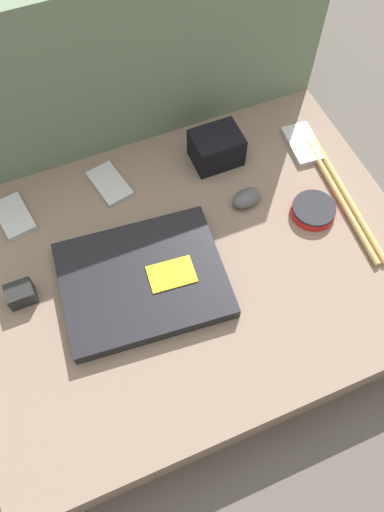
{
  "coord_description": "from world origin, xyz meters",
  "views": [
    {
      "loc": [
        -0.19,
        -0.45,
        1.0
      ],
      "look_at": [
        0.0,
        0.0,
        0.13
      ],
      "focal_mm": 35.0,
      "sensor_mm": 36.0,
      "label": 1
    }
  ],
  "objects_px": {
    "computer_mouse": "(247,198)",
    "camera_pouch": "(216,148)",
    "laptop": "(143,280)",
    "phone_silver": "(14,217)",
    "phone_small": "(303,144)",
    "charger_brick": "(21,294)",
    "speaker_puck": "(313,210)",
    "phone_black": "(110,184)"
  },
  "relations": [
    {
      "from": "laptop",
      "to": "charger_brick",
      "type": "bearing_deg",
      "value": 170.79
    },
    {
      "from": "computer_mouse",
      "to": "charger_brick",
      "type": "height_order",
      "value": "charger_brick"
    },
    {
      "from": "computer_mouse",
      "to": "phone_silver",
      "type": "bearing_deg",
      "value": 151.86
    },
    {
      "from": "speaker_puck",
      "to": "phone_silver",
      "type": "xyz_separation_m",
      "value": [
        -0.59,
        0.23,
        -0.0
      ]
    },
    {
      "from": "phone_small",
      "to": "camera_pouch",
      "type": "relative_size",
      "value": 1.12
    },
    {
      "from": "phone_silver",
      "to": "charger_brick",
      "type": "distance_m",
      "value": 0.19
    },
    {
      "from": "phone_silver",
      "to": "phone_small",
      "type": "height_order",
      "value": "phone_silver"
    },
    {
      "from": "computer_mouse",
      "to": "phone_silver",
      "type": "height_order",
      "value": "computer_mouse"
    },
    {
      "from": "computer_mouse",
      "to": "phone_small",
      "type": "distance_m",
      "value": 0.21
    },
    {
      "from": "speaker_puck",
      "to": "phone_small",
      "type": "relative_size",
      "value": 0.79
    },
    {
      "from": "camera_pouch",
      "to": "charger_brick",
      "type": "xyz_separation_m",
      "value": [
        -0.49,
        -0.17,
        -0.02
      ]
    },
    {
      "from": "phone_small",
      "to": "charger_brick",
      "type": "relative_size",
      "value": 2.34
    },
    {
      "from": "computer_mouse",
      "to": "phone_silver",
      "type": "xyz_separation_m",
      "value": [
        -0.47,
        0.15,
        -0.01
      ]
    },
    {
      "from": "laptop",
      "to": "computer_mouse",
      "type": "bearing_deg",
      "value": 25.42
    },
    {
      "from": "speaker_puck",
      "to": "charger_brick",
      "type": "distance_m",
      "value": 0.62
    },
    {
      "from": "phone_black",
      "to": "computer_mouse",
      "type": "bearing_deg",
      "value": -43.29
    },
    {
      "from": "computer_mouse",
      "to": "camera_pouch",
      "type": "height_order",
      "value": "camera_pouch"
    },
    {
      "from": "laptop",
      "to": "charger_brick",
      "type": "relative_size",
      "value": 6.54
    },
    {
      "from": "laptop",
      "to": "charger_brick",
      "type": "xyz_separation_m",
      "value": [
        -0.23,
        0.06,
        0.0
      ]
    },
    {
      "from": "computer_mouse",
      "to": "phone_small",
      "type": "relative_size",
      "value": 0.61
    },
    {
      "from": "speaker_puck",
      "to": "charger_brick",
      "type": "relative_size",
      "value": 1.86
    },
    {
      "from": "camera_pouch",
      "to": "phone_black",
      "type": "bearing_deg",
      "value": 174.92
    },
    {
      "from": "phone_small",
      "to": "charger_brick",
      "type": "height_order",
      "value": "charger_brick"
    },
    {
      "from": "phone_black",
      "to": "camera_pouch",
      "type": "xyz_separation_m",
      "value": [
        0.25,
        -0.02,
        0.03
      ]
    },
    {
      "from": "phone_small",
      "to": "camera_pouch",
      "type": "bearing_deg",
      "value": 174.06
    },
    {
      "from": "speaker_puck",
      "to": "camera_pouch",
      "type": "distance_m",
      "value": 0.25
    },
    {
      "from": "phone_silver",
      "to": "phone_black",
      "type": "bearing_deg",
      "value": -7.66
    },
    {
      "from": "laptop",
      "to": "phone_silver",
      "type": "distance_m",
      "value": 0.32
    },
    {
      "from": "laptop",
      "to": "phone_silver",
      "type": "bearing_deg",
      "value": 134.32
    },
    {
      "from": "phone_silver",
      "to": "charger_brick",
      "type": "bearing_deg",
      "value": -107.05
    },
    {
      "from": "speaker_puck",
      "to": "charger_brick",
      "type": "xyz_separation_m",
      "value": [
        -0.62,
        0.04,
        0.01
      ]
    },
    {
      "from": "phone_silver",
      "to": "charger_brick",
      "type": "relative_size",
      "value": 2.17
    },
    {
      "from": "laptop",
      "to": "speaker_puck",
      "type": "xyz_separation_m",
      "value": [
        0.39,
        0.02,
        -0.0
      ]
    },
    {
      "from": "speaker_puck",
      "to": "phone_black",
      "type": "height_order",
      "value": "speaker_puck"
    },
    {
      "from": "phone_small",
      "to": "charger_brick",
      "type": "distance_m",
      "value": 0.7
    },
    {
      "from": "camera_pouch",
      "to": "speaker_puck",
      "type": "bearing_deg",
      "value": -58.6
    },
    {
      "from": "speaker_puck",
      "to": "phone_silver",
      "type": "height_order",
      "value": "speaker_puck"
    },
    {
      "from": "computer_mouse",
      "to": "charger_brick",
      "type": "relative_size",
      "value": 1.43
    },
    {
      "from": "computer_mouse",
      "to": "phone_black",
      "type": "xyz_separation_m",
      "value": [
        -0.26,
        0.16,
        -0.01
      ]
    },
    {
      "from": "computer_mouse",
      "to": "phone_silver",
      "type": "distance_m",
      "value": 0.5
    },
    {
      "from": "phone_small",
      "to": "charger_brick",
      "type": "bearing_deg",
      "value": -163.54
    },
    {
      "from": "phone_black",
      "to": "charger_brick",
      "type": "distance_m",
      "value": 0.31
    }
  ]
}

